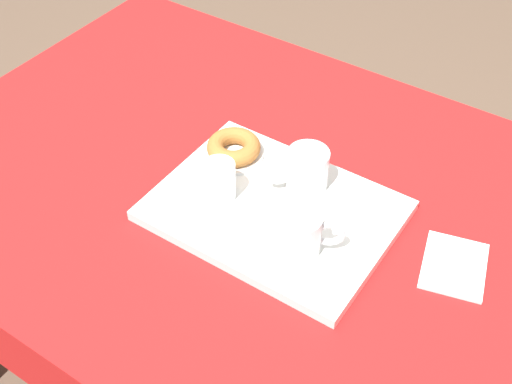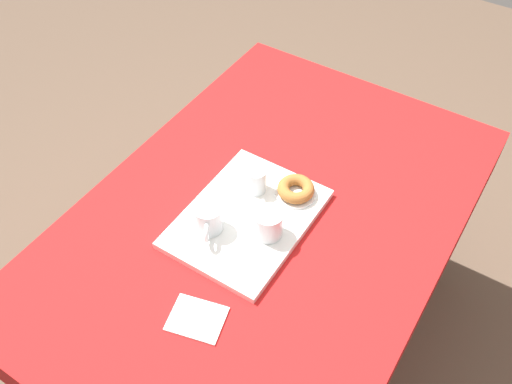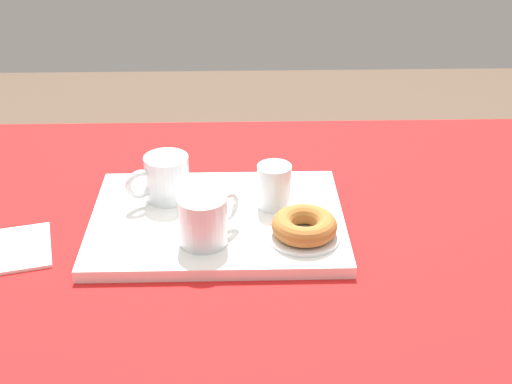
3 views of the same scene
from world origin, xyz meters
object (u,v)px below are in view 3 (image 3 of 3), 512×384
paper_napkin (17,249)px  dining_table (248,280)px  serving_tray (217,221)px  tea_mug_left (166,179)px  water_glass_near (274,188)px  tea_mug_right (204,221)px  sugar_donut_left (304,225)px  donut_plate_left (304,236)px

paper_napkin → dining_table: bearing=4.9°
dining_table → paper_napkin: bearing=-175.1°
serving_tray → tea_mug_left: 0.12m
serving_tray → tea_mug_left: (-0.09, 0.07, 0.05)m
water_glass_near → dining_table: bearing=-125.7°
dining_table → water_glass_near: water_glass_near is taller
serving_tray → tea_mug_right: tea_mug_right is taller
dining_table → sugar_donut_left: 0.17m
dining_table → tea_mug_left: tea_mug_left is taller
tea_mug_right → paper_napkin: (-0.31, 0.01, -0.06)m
dining_table → serving_tray: bearing=145.7°
serving_tray → donut_plate_left: bearing=-27.4°
dining_table → tea_mug_left: (-0.15, 0.10, 0.15)m
tea_mug_left → donut_plate_left: bearing=-30.5°
dining_table → tea_mug_left: size_ratio=13.03×
serving_tray → paper_napkin: 0.34m
tea_mug_left → donut_plate_left: 0.28m
tea_mug_left → tea_mug_right: (0.07, -0.15, 0.00)m
serving_tray → paper_napkin: (-0.33, -0.07, -0.01)m
tea_mug_left → serving_tray: bearing=-35.0°
serving_tray → donut_plate_left: 0.17m
tea_mug_left → dining_table: bearing=-34.8°
tea_mug_right → serving_tray: bearing=77.0°
serving_tray → tea_mug_left: tea_mug_left is taller
serving_tray → dining_table: bearing=-34.3°
water_glass_near → paper_napkin: water_glass_near is taller
dining_table → paper_napkin: paper_napkin is taller
tea_mug_right → dining_table: bearing=33.3°
water_glass_near → sugar_donut_left: size_ratio=0.73×
serving_tray → paper_napkin: bearing=-168.4°
tea_mug_left → tea_mug_right: size_ratio=1.10×
water_glass_near → donut_plate_left: water_glass_near is taller
donut_plate_left → dining_table: bearing=156.8°
donut_plate_left → serving_tray: bearing=152.6°
paper_napkin → serving_tray: bearing=11.6°
dining_table → tea_mug_left: 0.23m
serving_tray → sugar_donut_left: size_ratio=4.06×
tea_mug_right → donut_plate_left: size_ratio=0.85×
water_glass_near → tea_mug_right: bearing=-136.2°
serving_tray → tea_mug_right: 0.10m
tea_mug_right → paper_napkin: tea_mug_right is taller
sugar_donut_left → paper_napkin: size_ratio=0.80×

